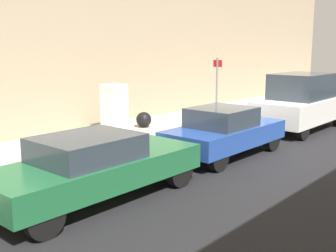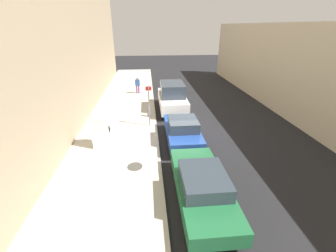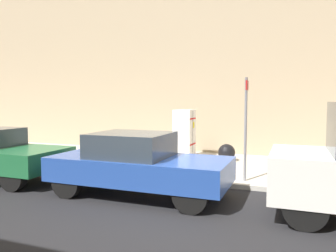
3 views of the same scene
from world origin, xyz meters
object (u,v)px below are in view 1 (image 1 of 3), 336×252
trash_bag (144,120)px  pedestrian_walking_far (288,90)px  street_sign_post (217,91)px  discarded_refrigerator (114,109)px  parked_van_white (301,102)px  fire_hydrant (239,117)px  parked_sedan_green (95,166)px  parked_hatchback_blue (224,131)px

trash_bag → pedestrian_walking_far: (1.66, 8.83, 0.55)m
street_sign_post → pedestrian_walking_far: size_ratio=1.77×
discarded_refrigerator → parked_van_white: (4.43, 5.58, 0.08)m
fire_hydrant → parked_sedan_green: bearing=-78.0°
parked_hatchback_blue → parked_van_white: size_ratio=0.88×
street_sign_post → parked_van_white: street_sign_post is taller
trash_bag → parked_hatchback_blue: (4.47, -1.21, 0.33)m
parked_sedan_green → parked_van_white: (0.00, 10.08, 0.34)m
fire_hydrant → street_sign_post: bearing=-89.0°
parked_hatchback_blue → discarded_refrigerator: bearing=-175.9°
street_sign_post → fire_hydrant: street_sign_post is taller
street_sign_post → parked_van_white: (1.80, 3.07, -0.53)m
trash_bag → parked_hatchback_blue: size_ratio=0.14×
pedestrian_walking_far → parked_hatchback_blue: bearing=-99.2°
fire_hydrant → parked_sedan_green: 8.83m
fire_hydrant → parked_van_white: parked_van_white is taller
trash_bag → parked_sedan_green: (4.47, -6.03, 0.33)m
fire_hydrant → pedestrian_walking_far: bearing=98.9°
trash_bag → pedestrian_walking_far: 9.01m
parked_sedan_green → parked_van_white: bearing=90.0°
fire_hydrant → discarded_refrigerator: bearing=-122.2°
street_sign_post → fire_hydrant: 1.97m
fire_hydrant → pedestrian_walking_far: 6.32m
discarded_refrigerator → pedestrian_walking_far: size_ratio=1.17×
discarded_refrigerator → parked_van_white: size_ratio=0.38×
discarded_refrigerator → trash_bag: 1.64m
street_sign_post → parked_hatchback_blue: street_sign_post is taller
street_sign_post → discarded_refrigerator: bearing=-136.3°
parked_hatchback_blue → street_sign_post: bearing=129.4°
parked_sedan_green → parked_van_white: size_ratio=1.03×
trash_bag → parked_van_white: (4.47, 4.06, 0.66)m
fire_hydrant → parked_hatchback_blue: bearing=-64.3°
street_sign_post → parked_hatchback_blue: bearing=-50.6°
trash_bag → parked_sedan_green: size_ratio=0.12×
street_sign_post → parked_van_white: size_ratio=0.57×
trash_bag → discarded_refrigerator: bearing=-88.5°
parked_van_white → pedestrian_walking_far: bearing=120.5°
parked_sedan_green → parked_hatchback_blue: (0.00, 4.82, 0.00)m
trash_bag → parked_van_white: parked_van_white is taller
pedestrian_walking_far → parked_van_white: parked_van_white is taller
parked_hatchback_blue → pedestrian_walking_far: bearing=105.6°
fire_hydrant → parked_van_white: bearing=38.3°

